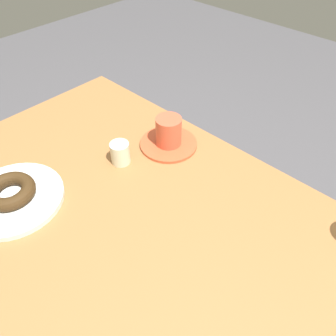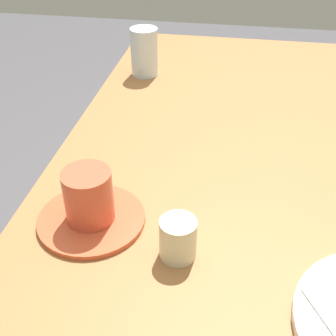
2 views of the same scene
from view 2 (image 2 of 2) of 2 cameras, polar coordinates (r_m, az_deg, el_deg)
table at (r=0.82m, az=10.77°, el=-4.04°), size 1.26×0.70×0.70m
water_glass at (r=1.07m, az=-3.08°, el=14.74°), size 0.06×0.06×0.11m
coffee_cup at (r=0.63m, az=-10.11°, el=-4.54°), size 0.15×0.15×0.09m
sugar_jar at (r=0.57m, az=1.30°, el=-9.11°), size 0.05×0.05×0.06m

